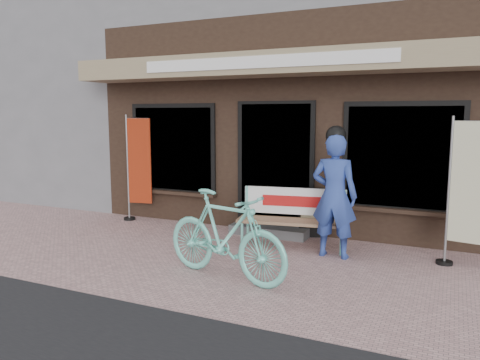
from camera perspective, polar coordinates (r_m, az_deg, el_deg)
The scene contains 9 objects.
ground at distance 6.28m, azimuth -2.22°, elevation -10.38°, with size 70.00×70.00×0.00m, color #C39695.
storefront at distance 10.67m, azimuth 10.16°, elevation 13.33°, with size 7.00×6.77×6.00m.
neighbor_left_near at distance 15.62m, azimuth -21.78°, elevation 11.94°, with size 10.00×7.00×6.40m, color slate.
bench at distance 7.05m, azimuth 6.52°, elevation -4.02°, with size 1.68×0.69×0.88m.
person at distance 6.58m, azimuth 11.44°, elevation -1.60°, with size 0.64×0.43×1.83m.
bicycle at distance 5.66m, azimuth -1.84°, elevation -6.75°, with size 0.51×1.79×1.08m, color #70DCC7.
nobori_red at distance 8.88m, azimuth -12.38°, elevation 1.61°, with size 0.59×0.25×1.98m.
nobori_cream at distance 6.64m, azimuth 25.78°, elevation -1.17°, with size 0.58×0.25×1.96m.
menu_stand at distance 7.66m, azimuth 8.71°, elevation -3.88°, with size 0.41×0.20×0.81m.
Camera 1 is at (2.70, -5.31, 1.98)m, focal length 35.00 mm.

